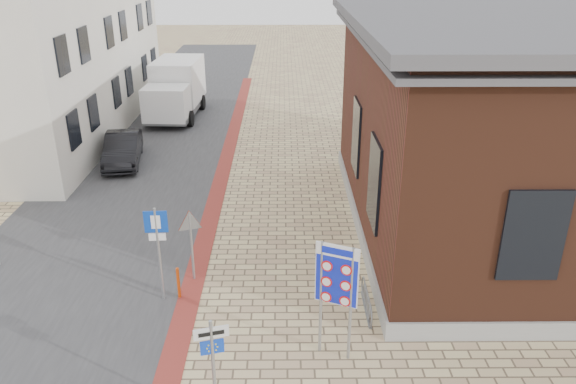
# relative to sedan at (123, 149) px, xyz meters

# --- Properties ---
(ground) EXTENTS (120.00, 120.00, 0.00)m
(ground) POSITION_rel_sedan_xyz_m (6.37, -13.01, -0.65)
(ground) COLOR tan
(ground) RESTS_ON ground
(road_strip) EXTENTS (7.00, 60.00, 0.02)m
(road_strip) POSITION_rel_sedan_xyz_m (0.87, 1.99, -0.64)
(road_strip) COLOR #38383A
(road_strip) RESTS_ON ground
(curb_strip) EXTENTS (0.60, 40.00, 0.02)m
(curb_strip) POSITION_rel_sedan_xyz_m (4.37, -3.01, -0.64)
(curb_strip) COLOR maroon
(curb_strip) RESTS_ON ground
(brick_building) EXTENTS (13.00, 13.00, 6.80)m
(brick_building) POSITION_rel_sedan_xyz_m (15.36, -6.02, 2.83)
(brick_building) COLOR gray
(brick_building) RESTS_ON ground
(townhouse_mid) EXTENTS (7.40, 6.40, 9.10)m
(townhouse_mid) POSITION_rel_sedan_xyz_m (-4.62, 4.99, 3.92)
(townhouse_mid) COLOR silver
(townhouse_mid) RESTS_ON ground
(townhouse_far) EXTENTS (7.40, 6.40, 8.30)m
(townhouse_far) POSITION_rel_sedan_xyz_m (-4.62, 10.99, 3.52)
(townhouse_far) COLOR silver
(townhouse_far) RESTS_ON ground
(bike_rack) EXTENTS (0.08, 1.80, 0.60)m
(bike_rack) POSITION_rel_sedan_xyz_m (9.02, -10.81, -0.39)
(bike_rack) COLOR slate
(bike_rack) RESTS_ON ground
(sedan) EXTENTS (1.97, 4.12, 1.30)m
(sedan) POSITION_rel_sedan_xyz_m (0.00, 0.00, 0.00)
(sedan) COLOR black
(sedan) RESTS_ON ground
(box_truck) EXTENTS (2.67, 5.81, 2.98)m
(box_truck) POSITION_rel_sedan_xyz_m (1.07, 7.28, 0.89)
(box_truck) COLOR slate
(box_truck) RESTS_ON ground
(border_sign) EXTENTS (0.91, 0.43, 2.86)m
(border_sign) POSITION_rel_sedan_xyz_m (8.04, -12.51, 1.40)
(border_sign) COLOR gray
(border_sign) RESTS_ON ground
(essen_sign) EXTENTS (0.64, 0.21, 2.42)m
(essen_sign) POSITION_rel_sedan_xyz_m (5.57, -14.51, 0.95)
(essen_sign) COLOR gray
(essen_sign) RESTS_ON ground
(parking_sign) EXTENTS (0.59, 0.07, 2.67)m
(parking_sign) POSITION_rel_sedan_xyz_m (3.70, -10.28, 1.18)
(parking_sign) COLOR gray
(parking_sign) RESTS_ON ground
(yield_sign) EXTENTS (0.72, 0.30, 2.10)m
(yield_sign) POSITION_rel_sedan_xyz_m (4.37, -9.31, 0.93)
(yield_sign) COLOR gray
(yield_sign) RESTS_ON ground
(bollard) EXTENTS (0.09, 0.09, 0.91)m
(bollard) POSITION_rel_sedan_xyz_m (4.11, -10.21, -0.20)
(bollard) COLOR #D7420B
(bollard) RESTS_ON ground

